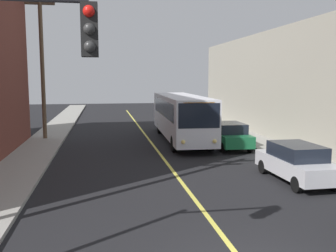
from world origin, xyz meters
TOP-DOWN VIEW (x-y plane):
  - sidewalk_left at (-7.25, 10.00)m, footprint 2.50×90.00m
  - sidewalk_right at (7.25, 10.00)m, footprint 2.50×90.00m
  - lane_stripe_center at (0.00, 15.00)m, footprint 0.16×60.00m
  - building_right_warehouse at (14.49, 20.71)m, footprint 12.00×25.79m
  - city_bus at (2.20, 18.52)m, footprint 2.96×12.22m
  - parked_car_silver at (4.88, 7.07)m, footprint 1.89×4.43m
  - parked_car_green at (4.62, 15.00)m, footprint 1.92×4.45m
  - utility_pole_mid at (-7.37, 20.22)m, footprint 2.40×0.28m

SIDE VIEW (x-z plane):
  - lane_stripe_center at x=0.00m, z-range 0.00..0.01m
  - sidewalk_left at x=-7.25m, z-range 0.00..0.15m
  - sidewalk_right at x=7.25m, z-range 0.00..0.15m
  - parked_car_silver at x=4.88m, z-range 0.03..1.65m
  - parked_car_green at x=4.62m, z-range 0.03..1.65m
  - city_bus at x=2.20m, z-range 0.22..3.42m
  - building_right_warehouse at x=14.49m, z-range 0.00..7.83m
  - utility_pole_mid at x=-7.37m, z-range 0.67..11.53m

